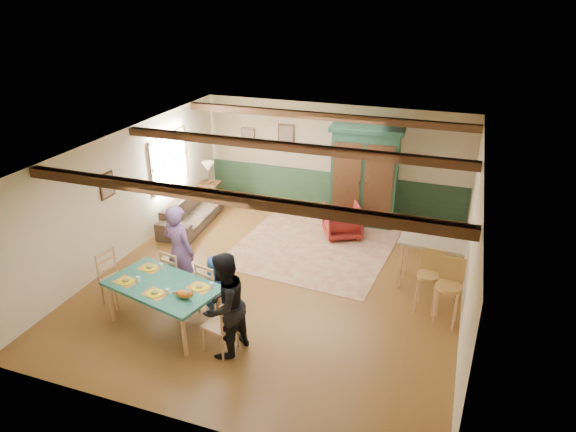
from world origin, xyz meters
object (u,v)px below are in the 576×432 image
(dining_chair_far_left, at_px, (178,273))
(armoire, at_px, (364,176))
(dining_chair_end_right, at_px, (220,323))
(dining_table, at_px, (165,305))
(bar_stool_right, at_px, (448,294))
(table_lamp, at_px, (208,173))
(dining_chair_far_right, at_px, (213,286))
(cat, at_px, (183,293))
(person_man, at_px, (179,252))
(sofa, at_px, (191,213))
(person_child, at_px, (216,283))
(dining_chair_end_left, at_px, (116,279))
(counter_table, at_px, (430,264))
(armchair, at_px, (342,221))
(person_woman, at_px, (224,305))
(end_table, at_px, (210,194))
(bar_stool_left, at_px, (428,282))

(dining_chair_far_left, xyz_separation_m, armoire, (2.56, 4.44, 0.70))
(dining_chair_end_right, distance_m, armoire, 5.73)
(dining_table, xyz_separation_m, bar_stool_right, (4.56, 1.63, 0.21))
(dining_chair_far_left, height_order, bar_stool_right, bar_stool_right)
(armoire, distance_m, table_lamp, 4.07)
(dining_chair_far_right, height_order, cat, dining_chair_far_right)
(person_man, xyz_separation_m, sofa, (-1.38, 2.83, -0.61))
(dining_chair_end_right, distance_m, person_child, 1.17)
(dining_table, bearing_deg, sofa, 113.05)
(armoire, bearing_deg, dining_chair_end_right, -104.35)
(dining_chair_end_left, bearing_deg, person_man, -43.15)
(person_child, xyz_separation_m, counter_table, (3.55, 2.04, -0.03))
(dining_table, relative_size, table_lamp, 3.34)
(cat, height_order, armchair, cat)
(armoire, xyz_separation_m, armchair, (-0.28, -0.91, -0.83))
(cat, xyz_separation_m, armchair, (1.49, 4.62, -0.52))
(sofa, relative_size, counter_table, 1.80)
(armoire, bearing_deg, dining_chair_end_left, -128.07)
(armoire, relative_size, sofa, 1.11)
(dining_chair_end_left, distance_m, armoire, 6.16)
(person_child, distance_m, counter_table, 4.10)
(dining_table, xyz_separation_m, person_child, (0.62, 0.73, 0.14))
(sofa, xyz_separation_m, table_lamp, (-0.13, 1.25, 0.60))
(person_woman, height_order, table_lamp, person_woman)
(dining_chair_end_left, xyz_separation_m, cat, (1.74, -0.53, 0.39))
(person_woman, height_order, armchair, person_woman)
(dining_chair_far_left, xyz_separation_m, counter_table, (4.40, 1.93, -0.00))
(bar_stool_right, bearing_deg, dining_chair_end_right, -145.09)
(person_woman, bearing_deg, end_table, -136.76)
(dining_chair_end_right, xyz_separation_m, cat, (-0.65, 0.05, 0.39))
(bar_stool_left, bearing_deg, armchair, 136.91)
(person_child, xyz_separation_m, armoire, (1.71, 4.56, 0.67))
(dining_table, xyz_separation_m, armchair, (2.04, 4.38, -0.02))
(dining_chair_far_left, distance_m, dining_chair_end_right, 1.83)
(person_child, bearing_deg, person_woman, 136.74)
(dining_chair_far_left, relative_size, cat, 2.64)
(armoire, bearing_deg, dining_chair_far_right, -113.34)
(dining_chair_end_left, distance_m, bar_stool_right, 5.91)
(person_woman, bearing_deg, sofa, -130.97)
(counter_table, bearing_deg, bar_stool_right, -71.31)
(person_child, relative_size, cat, 2.79)
(person_man, xyz_separation_m, counter_table, (4.38, 1.84, -0.42))
(dining_chair_end_left, bearing_deg, end_table, 20.02)
(dining_chair_end_right, bearing_deg, person_woman, 90.00)
(dining_chair_end_left, relative_size, bar_stool_left, 0.87)
(end_table, bearing_deg, person_woman, -60.34)
(dining_table, relative_size, dining_chair_end_right, 1.89)
(person_man, bearing_deg, dining_chair_end_left, 46.85)
(dining_chair_far_right, relative_size, table_lamp, 1.76)
(sofa, distance_m, bar_stool_right, 6.52)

